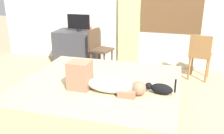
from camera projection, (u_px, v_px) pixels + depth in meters
The scene contains 10 objects.
ground_plane at pixel (102, 126), 3.22m from camera, with size 16.00×16.00×0.00m, color tan.
bed at pixel (101, 101), 3.31m from camera, with size 2.06×1.87×0.53m.
person_lying at pixel (102, 82), 2.95m from camera, with size 0.94×0.28×0.34m.
cat at pixel (160, 89), 2.88m from camera, with size 0.36×0.15×0.21m.
desk at pixel (77, 48), 5.40m from camera, with size 0.90×0.56×0.74m.
tv_monitor at pixel (79, 22), 5.19m from camera, with size 0.48×0.10×0.35m.
cup at pixel (90, 29), 5.25m from camera, with size 0.07×0.07×0.09m, color #B23D38.
chair_by_desk at pixel (98, 47), 4.94m from camera, with size 0.46×0.46×0.86m.
chair_spare at pixel (200, 53), 4.52m from camera, with size 0.45×0.45×0.86m.
curtain_left at pixel (129, 7), 5.09m from camera, with size 0.44×0.06×2.47m, color #ADCC75.
Camera 1 is at (0.85, -2.64, 1.82)m, focal length 40.08 mm.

